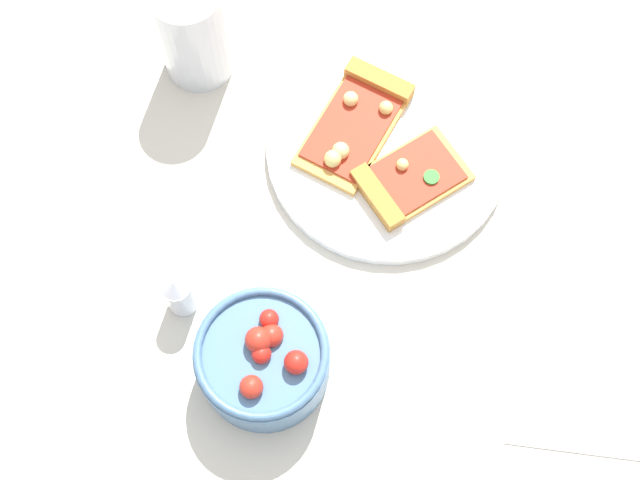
{
  "coord_description": "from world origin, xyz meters",
  "views": [
    {
      "loc": [
        -0.36,
        0.16,
        0.85
      ],
      "look_at": [
        -0.07,
        0.08,
        0.03
      ],
      "focal_mm": 48.14,
      "sensor_mm": 36.0,
      "label": 1
    }
  ],
  "objects_px": {
    "pizza_slice_far": "(358,119)",
    "soda_glass": "(193,32)",
    "salad_bowl": "(264,360)",
    "paper_napkin": "(581,400)",
    "pepper_shaker": "(179,293)",
    "pizza_slice_near": "(405,181)",
    "plate": "(387,149)"
  },
  "relations": [
    {
      "from": "plate",
      "to": "pizza_slice_near",
      "type": "distance_m",
      "value": 0.05
    },
    {
      "from": "plate",
      "to": "pepper_shaker",
      "type": "bearing_deg",
      "value": 113.7
    },
    {
      "from": "salad_bowl",
      "to": "soda_glass",
      "type": "height_order",
      "value": "soda_glass"
    },
    {
      "from": "soda_glass",
      "to": "paper_napkin",
      "type": "bearing_deg",
      "value": -149.61
    },
    {
      "from": "plate",
      "to": "paper_napkin",
      "type": "xyz_separation_m",
      "value": [
        -0.31,
        -0.11,
        -0.01
      ]
    },
    {
      "from": "pizza_slice_far",
      "to": "plate",
      "type": "bearing_deg",
      "value": -146.59
    },
    {
      "from": "salad_bowl",
      "to": "pepper_shaker",
      "type": "bearing_deg",
      "value": 36.29
    },
    {
      "from": "plate",
      "to": "paper_napkin",
      "type": "bearing_deg",
      "value": -161.29
    },
    {
      "from": "pepper_shaker",
      "to": "plate",
      "type": "bearing_deg",
      "value": -66.3
    },
    {
      "from": "plate",
      "to": "soda_glass",
      "type": "bearing_deg",
      "value": 46.59
    },
    {
      "from": "pepper_shaker",
      "to": "pizza_slice_near",
      "type": "bearing_deg",
      "value": -76.11
    },
    {
      "from": "salad_bowl",
      "to": "soda_glass",
      "type": "bearing_deg",
      "value": -2.09
    },
    {
      "from": "pizza_slice_near",
      "to": "salad_bowl",
      "type": "distance_m",
      "value": 0.25
    },
    {
      "from": "plate",
      "to": "paper_napkin",
      "type": "height_order",
      "value": "plate"
    },
    {
      "from": "salad_bowl",
      "to": "paper_napkin",
      "type": "height_order",
      "value": "salad_bowl"
    },
    {
      "from": "soda_glass",
      "to": "pizza_slice_far",
      "type": "bearing_deg",
      "value": -130.5
    },
    {
      "from": "paper_napkin",
      "to": "pepper_shaker",
      "type": "xyz_separation_m",
      "value": [
        0.2,
        0.36,
        0.03
      ]
    },
    {
      "from": "salad_bowl",
      "to": "paper_napkin",
      "type": "distance_m",
      "value": 0.32
    },
    {
      "from": "pizza_slice_near",
      "to": "soda_glass",
      "type": "xyz_separation_m",
      "value": [
        0.21,
        0.18,
        0.04
      ]
    },
    {
      "from": "pepper_shaker",
      "to": "soda_glass",
      "type": "bearing_deg",
      "value": -15.92
    },
    {
      "from": "plate",
      "to": "paper_napkin",
      "type": "distance_m",
      "value": 0.33
    },
    {
      "from": "pizza_slice_near",
      "to": "pepper_shaker",
      "type": "height_order",
      "value": "pepper_shaker"
    },
    {
      "from": "pizza_slice_near",
      "to": "pepper_shaker",
      "type": "bearing_deg",
      "value": 103.89
    },
    {
      "from": "pizza_slice_far",
      "to": "pepper_shaker",
      "type": "bearing_deg",
      "value": 122.86
    },
    {
      "from": "pizza_slice_far",
      "to": "soda_glass",
      "type": "relative_size",
      "value": 1.19
    },
    {
      "from": "paper_napkin",
      "to": "salad_bowl",
      "type": "bearing_deg",
      "value": 68.94
    },
    {
      "from": "pizza_slice_far",
      "to": "soda_glass",
      "type": "xyz_separation_m",
      "value": [
        0.13,
        0.15,
        0.04
      ]
    },
    {
      "from": "paper_napkin",
      "to": "pizza_slice_far",
      "type": "bearing_deg",
      "value": 20.42
    },
    {
      "from": "plate",
      "to": "pizza_slice_near",
      "type": "height_order",
      "value": "pizza_slice_near"
    },
    {
      "from": "pizza_slice_near",
      "to": "salad_bowl",
      "type": "height_order",
      "value": "salad_bowl"
    },
    {
      "from": "salad_bowl",
      "to": "pizza_slice_far",
      "type": "bearing_deg",
      "value": -34.6
    },
    {
      "from": "salad_bowl",
      "to": "pepper_shaker",
      "type": "xyz_separation_m",
      "value": [
        0.09,
        0.07,
        -0.01
      ]
    }
  ]
}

